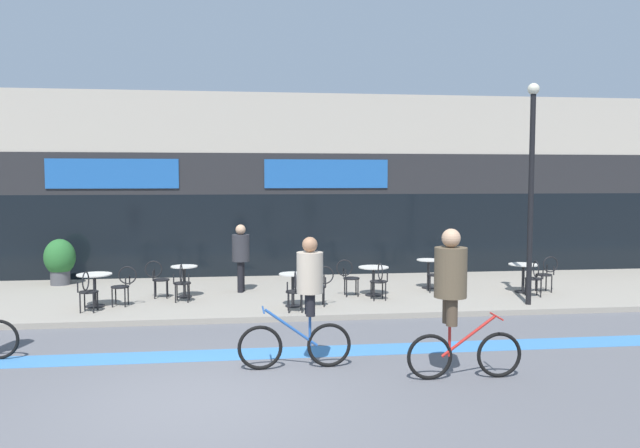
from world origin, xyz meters
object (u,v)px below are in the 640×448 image
at_px(cafe_chair_0_near, 87,289).
at_px(cafe_chair_2_side, 321,283).
at_px(bistro_table_5, 523,272).
at_px(cafe_chair_1_near, 182,280).
at_px(pedestrian_near_end, 241,252).
at_px(cafe_chair_5_near, 534,276).
at_px(cafe_chair_4_near, 435,272).
at_px(cafe_chair_1_side, 158,276).
at_px(bistro_table_4, 428,268).
at_px(cafe_chair_0_side, 123,283).
at_px(bistro_table_1, 184,275).
at_px(cafe_chair_3_near, 379,279).
at_px(cafe_chair_5_side, 547,271).
at_px(bistro_table_2, 293,283).
at_px(cafe_chair_3_side, 348,275).
at_px(cafe_chair_4_side, 452,268).
at_px(cyclist_2, 453,290).
at_px(bistro_table_0, 95,283).
at_px(cyclist_1, 305,295).
at_px(cafe_chair_2_near, 295,289).
at_px(planter_pot, 60,260).
at_px(bistro_table_3, 373,275).
at_px(lamp_post, 531,177).

distance_m(cafe_chair_0_near, cafe_chair_2_side, 5.03).
height_order(bistro_table_5, cafe_chair_1_near, cafe_chair_1_near).
bearing_deg(pedestrian_near_end, cafe_chair_5_near, -2.64).
bearing_deg(pedestrian_near_end, cafe_chair_4_near, 1.54).
bearing_deg(cafe_chair_1_side, bistro_table_4, 1.63).
distance_m(bistro_table_4, cafe_chair_1_side, 6.85).
relative_size(cafe_chair_2_side, cafe_chair_5_near, 1.00).
xyz_separation_m(cafe_chair_0_side, cafe_chair_1_near, (1.26, 0.26, 0.00)).
bearing_deg(cafe_chair_1_near, cafe_chair_4_near, -84.17).
bearing_deg(bistro_table_5, bistro_table_1, 177.22).
xyz_separation_m(bistro_table_5, cafe_chair_3_near, (-3.82, -0.57, 0.00)).
xyz_separation_m(cafe_chair_1_side, cafe_chair_5_side, (9.65, -0.40, 0.00)).
xyz_separation_m(bistro_table_2, pedestrian_near_end, (-1.15, 1.98, 0.49)).
relative_size(bistro_table_4, cafe_chair_3_side, 0.84).
distance_m(bistro_table_1, bistro_table_5, 8.41).
bearing_deg(bistro_table_2, pedestrian_near_end, 120.25).
xyz_separation_m(cafe_chair_1_side, cafe_chair_4_side, (7.46, 0.46, 0.00)).
bearing_deg(cyclist_2, cafe_chair_4_side, 72.22).
bearing_deg(pedestrian_near_end, bistro_table_0, -145.89).
xyz_separation_m(cafe_chair_0_near, cyclist_1, (4.26, -4.07, 0.53)).
relative_size(cafe_chair_2_side, pedestrian_near_end, 0.53).
height_order(cafe_chair_3_near, cafe_chair_5_side, same).
bearing_deg(cafe_chair_2_near, cyclist_1, 179.35).
bearing_deg(cafe_chair_0_near, pedestrian_near_end, -52.34).
xyz_separation_m(bistro_table_4, cafe_chair_0_near, (-8.10, -1.96, -0.01)).
relative_size(planter_pot, pedestrian_near_end, 0.73).
xyz_separation_m(cafe_chair_3_near, cyclist_1, (-2.21, -4.61, 0.53)).
distance_m(cyclist_1, pedestrian_near_end, 6.22).
bearing_deg(bistro_table_3, bistro_table_0, -175.26).
bearing_deg(bistro_table_5, cafe_chair_2_near, -164.49).
bearing_deg(cafe_chair_3_near, planter_pot, 66.35).
xyz_separation_m(cafe_chair_3_side, cafe_chair_5_side, (5.08, -0.06, 0.00)).
bearing_deg(cafe_chair_1_near, bistro_table_3, -84.91).
bearing_deg(cafe_chair_5_near, bistro_table_1, 90.96).
xyz_separation_m(bistro_table_0, planter_pot, (-1.60, 3.12, 0.14)).
distance_m(cafe_chair_1_side, cyclist_1, 6.35).
xyz_separation_m(bistro_table_2, planter_pot, (-6.00, 3.65, 0.15)).
bearing_deg(bistro_table_1, bistro_table_2, -29.47).
distance_m(cafe_chair_4_side, cafe_chair_5_side, 2.36).
bearing_deg(cafe_chair_5_side, bistro_table_3, -1.81).
height_order(cafe_chair_3_side, planter_pot, planter_pot).
height_order(bistro_table_2, cyclist_2, cyclist_2).
bearing_deg(cafe_chair_3_side, lamp_post, -20.68).
height_order(cafe_chair_3_side, cafe_chair_5_side, same).
xyz_separation_m(cafe_chair_0_near, cafe_chair_0_side, (0.63, 0.62, 0.00)).
bearing_deg(pedestrian_near_end, cafe_chair_5_side, 2.93).
relative_size(cafe_chair_1_side, cafe_chair_4_side, 1.00).
height_order(cafe_chair_0_near, planter_pot, planter_pot).
bearing_deg(cafe_chair_4_side, lamp_post, 113.06).
distance_m(cafe_chair_4_side, cafe_chair_5_near, 2.15).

